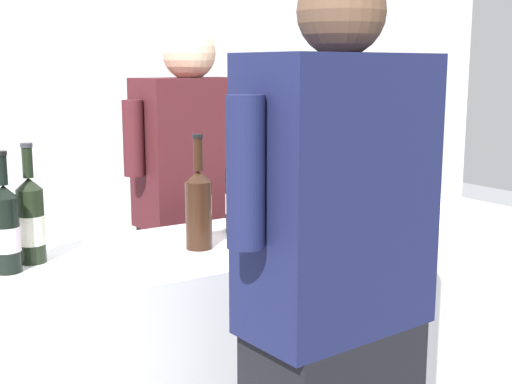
{
  "coord_description": "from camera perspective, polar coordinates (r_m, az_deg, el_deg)",
  "views": [
    {
      "loc": [
        -1.24,
        -1.85,
        1.55
      ],
      "look_at": [
        -0.04,
        0.0,
        1.14
      ],
      "focal_mm": 47.95,
      "sensor_mm": 36.0,
      "label": 1
    }
  ],
  "objects": [
    {
      "name": "person_server",
      "position": [
        2.88,
        -5.34,
        -3.94
      ],
      "size": [
        0.59,
        0.27,
        1.7
      ],
      "color": "black",
      "rests_on": "ground_plane"
    },
    {
      "name": "wine_bottle_0",
      "position": [
        2.65,
        9.13,
        0.65
      ],
      "size": [
        0.07,
        0.07,
        0.32
      ],
      "color": "black",
      "rests_on": "counter"
    },
    {
      "name": "wine_bottle_6",
      "position": [
        2.57,
        6.58,
        0.71
      ],
      "size": [
        0.08,
        0.08,
        0.35
      ],
      "color": "black",
      "rests_on": "counter"
    },
    {
      "name": "wine_bottle_2",
      "position": [
        2.31,
        -1.63,
        -0.3
      ],
      "size": [
        0.08,
        0.08,
        0.34
      ],
      "color": "black",
      "rests_on": "counter"
    },
    {
      "name": "wine_bottle_1",
      "position": [
        2.05,
        -18.26,
        -2.25
      ],
      "size": [
        0.08,
        0.08,
        0.35
      ],
      "color": "black",
      "rests_on": "counter"
    },
    {
      "name": "wine_bottle_3",
      "position": [
        2.11,
        -4.81,
        -1.23
      ],
      "size": [
        0.08,
        0.08,
        0.36
      ],
      "color": "black",
      "rests_on": "counter"
    },
    {
      "name": "counter",
      "position": [
        2.47,
        0.79,
        -14.8
      ],
      "size": [
        2.16,
        0.59,
        0.99
      ],
      "primitive_type": "cube",
      "color": "white",
      "rests_on": "ground_plane"
    },
    {
      "name": "wine_bottle_8",
      "position": [
        2.47,
        7.82,
        0.08
      ],
      "size": [
        0.07,
        0.07,
        0.33
      ],
      "color": "black",
      "rests_on": "counter"
    },
    {
      "name": "person_guest",
      "position": [
        1.69,
        6.49,
        -13.54
      ],
      "size": [
        0.6,
        0.27,
        1.76
      ],
      "color": "black",
      "rests_on": "ground_plane"
    },
    {
      "name": "wall_back",
      "position": [
        4.63,
        -17.51,
        8.2
      ],
      "size": [
        8.0,
        0.1,
        2.8
      ],
      "primitive_type": "cube",
      "color": "silver",
      "rests_on": "ground_plane"
    },
    {
      "name": "wine_glass",
      "position": [
        2.32,
        2.75,
        -0.22
      ],
      "size": [
        0.07,
        0.07,
        0.19
      ],
      "color": "silver",
      "rests_on": "counter"
    },
    {
      "name": "wine_bottle_5",
      "position": [
        2.59,
        13.81,
        0.5
      ],
      "size": [
        0.07,
        0.07,
        0.31
      ],
      "color": "black",
      "rests_on": "counter"
    },
    {
      "name": "wine_bottle_7",
      "position": [
        2.38,
        10.6,
        -0.06
      ],
      "size": [
        0.07,
        0.07,
        0.33
      ],
      "color": "black",
      "rests_on": "counter"
    },
    {
      "name": "wine_bottle_4",
      "position": [
        1.98,
        -20.14,
        -2.89
      ],
      "size": [
        0.07,
        0.07,
        0.34
      ],
      "color": "black",
      "rests_on": "counter"
    },
    {
      "name": "potted_shrub",
      "position": [
        3.87,
        3.64,
        -0.62
      ],
      "size": [
        0.54,
        0.49,
        1.23
      ],
      "color": "brown",
      "rests_on": "ground_plane"
    }
  ]
}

